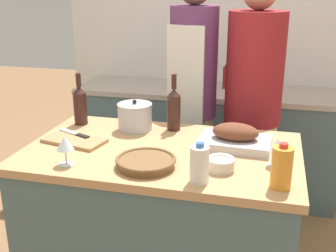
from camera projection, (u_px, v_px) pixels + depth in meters
kitchen_island at (162, 229)px, 2.25m from camera, size 1.36×0.83×0.93m
back_counter at (207, 139)px, 3.60m from camera, size 2.15×0.60×0.89m
back_wall at (216, 37)px, 3.65m from camera, size 2.65×0.10×2.55m
roasting_pan at (235, 138)px, 2.11m from camera, size 0.37×0.26×0.12m
wicker_basket at (146, 162)px, 1.89m from camera, size 0.27×0.27×0.04m
cutting_board at (74, 141)px, 2.19m from camera, size 0.35×0.22×0.02m
stock_pot at (135, 117)px, 2.36m from camera, size 0.19×0.19×0.17m
mixing_bowl at (221, 163)px, 1.86m from camera, size 0.13×0.13×0.06m
juice_jug at (282, 167)px, 1.68m from camera, size 0.08×0.08×0.19m
milk_jug at (199, 164)px, 1.73m from camera, size 0.08×0.08×0.17m
wine_bottle_green at (174, 108)px, 2.34m from camera, size 0.08×0.08×0.32m
wine_bottle_dark at (80, 104)px, 2.44m from camera, size 0.08×0.08×0.30m
wine_glass_left at (277, 146)px, 1.88m from camera, size 0.08×0.08×0.13m
wine_glass_right at (65, 144)px, 1.89m from camera, size 0.08×0.08×0.14m
knife_chef at (75, 134)px, 2.25m from camera, size 0.21×0.12×0.01m
condiment_bottle_tall at (226, 78)px, 3.44m from camera, size 0.05×0.05×0.20m
condiment_bottle_short at (194, 75)px, 3.52m from camera, size 0.05×0.05×0.20m
person_cook_aproned at (192, 95)px, 2.81m from camera, size 0.31×0.33×1.79m
person_cook_guest at (253, 103)px, 2.73m from camera, size 0.36×0.36×1.77m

